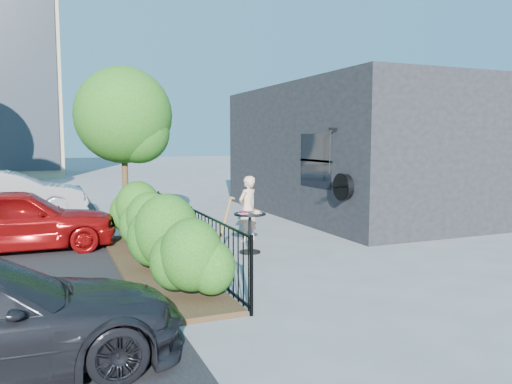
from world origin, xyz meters
name	(u,v)px	position (x,y,z in m)	size (l,w,h in m)	color
ground	(264,257)	(0.00, 0.00, 0.00)	(120.00, 120.00, 0.00)	gray
shop_building	(365,150)	(5.50, 4.50, 2.00)	(6.22, 9.00, 4.00)	black
fence	(191,235)	(-1.50, 0.00, 0.56)	(0.05, 6.05, 1.10)	black
planting_bed	(155,266)	(-2.20, 0.00, 0.04)	(1.30, 6.00, 0.08)	#382616
shrubs	(158,229)	(-2.10, 0.10, 0.70)	(1.10, 5.60, 1.24)	#155212
patio_tree	(127,121)	(-2.24, 2.76, 2.76)	(2.20, 2.20, 3.94)	#3F2B19
cafe_table	(250,226)	(-0.12, 0.48, 0.57)	(0.66, 0.66, 0.89)	black
woman	(248,209)	(0.29, 1.63, 0.76)	(0.55, 0.36, 1.52)	#D9AB8C
shovel	(220,241)	(-1.26, -0.95, 0.62)	(0.48, 0.18, 1.40)	brown
car_red	(17,220)	(-4.58, 2.47, 0.68)	(1.60, 3.98, 1.36)	#A00D0E
car_silver	(10,195)	(-5.02, 7.42, 0.71)	(1.51, 4.32, 1.42)	#ACACB0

